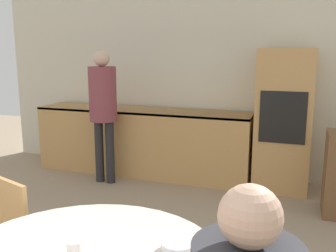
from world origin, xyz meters
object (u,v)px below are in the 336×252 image
Objects in this scene: oven_unit at (283,121)px; bowl_near at (178,246)px; person_standing at (103,102)px; cup at (75,249)px.

bowl_near is at bearing -96.40° from oven_unit.
person_standing is 3.14m from cup.
oven_unit is 10.36× the size of bowl_near.
person_standing is 3.17m from bowl_near.
cup is (-0.78, -3.32, -0.08)m from oven_unit.
cup is at bearing -63.46° from person_standing.
cup reaches higher than bowl_near.
person_standing is 10.25× the size of bowl_near.
oven_unit is at bearing 76.72° from cup.
cup is (1.40, -2.80, -0.28)m from person_standing.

